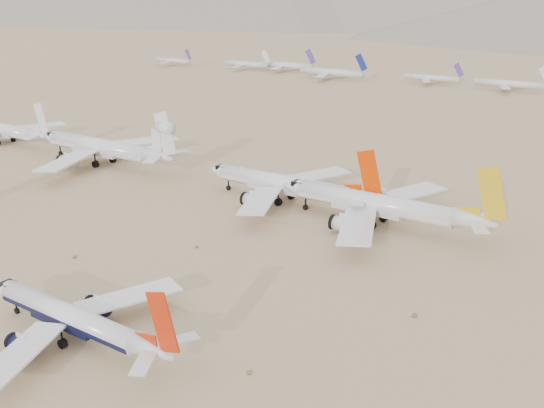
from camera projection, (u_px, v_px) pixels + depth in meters
The scene contains 6 objects.
ground at pixel (124, 330), 99.80m from camera, with size 7000.00×7000.00×0.00m, color #987B58.
main_airliner at pixel (76, 320), 95.07m from camera, with size 40.76×39.81×14.38m.
row2_gold_tail at pixel (381, 205), 143.06m from camera, with size 52.93×51.77×18.85m.
row2_orange_tail at pixel (287, 185), 159.64m from camera, with size 50.01×48.92×17.84m.
row2_white_trijet at pixel (106, 148), 194.66m from camera, with size 58.20×56.87×20.62m.
row2_white_twin at pixel (5, 131), 224.54m from camera, with size 48.84×47.79×17.45m.
Camera 1 is at (69.28, -58.98, 52.03)m, focal length 40.00 mm.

